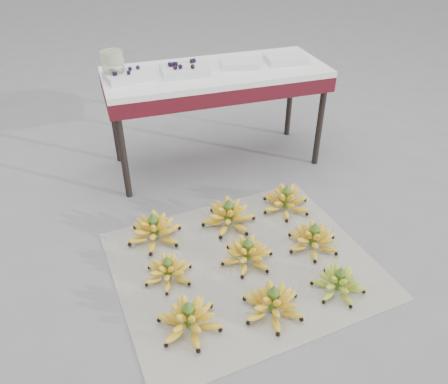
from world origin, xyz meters
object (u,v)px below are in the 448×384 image
object	(u,v)px
bunch_mid_center	(247,253)
vendor_table	(216,81)
bunch_mid_right	(313,239)
newspaper_mat	(244,265)
bunch_front_right	(338,283)
tray_far_left	(127,76)
tray_left	(184,70)
tray_far_right	(286,59)
bunch_mid_left	(168,271)
bunch_front_center	(273,303)
bunch_back_left	(154,230)
glass_jar	(113,65)
bunch_front_left	(189,319)
bunch_back_center	(229,216)
tray_right	(239,64)
bunch_back_right	(286,201)

from	to	relation	value
bunch_mid_center	vendor_table	bearing A→B (deg)	99.05
bunch_mid_center	bunch_mid_right	size ratio (longest dim) A/B	1.17
newspaper_mat	bunch_front_right	bearing A→B (deg)	-39.90
tray_far_left	tray_left	bearing A→B (deg)	-2.16
vendor_table	tray_far_right	size ratio (longest dim) A/B	5.02
newspaper_mat	bunch_mid_left	world-z (taller)	bunch_mid_left
vendor_table	tray_far_left	xyz separation A→B (m)	(-0.54, -0.01, 0.10)
bunch_front_center	bunch_front_right	distance (m)	0.34
bunch_front_right	bunch_back_left	distance (m)	0.98
tray_left	glass_jar	distance (m)	0.41
tray_far_right	bunch_front_right	bearing A→B (deg)	-102.03
bunch_front_left	bunch_back_left	bearing A→B (deg)	70.06
tray_left	bunch_mid_left	bearing A→B (deg)	-109.97
bunch_mid_right	glass_jar	size ratio (longest dim) A/B	1.80
bunch_front_right	bunch_mid_right	world-z (taller)	bunch_mid_right
bunch_back_left	tray_far_left	world-z (taller)	tray_far_left
newspaper_mat	bunch_back_center	bearing A→B (deg)	84.71
newspaper_mat	tray_right	distance (m)	1.26
bunch_back_left	bunch_back_right	xyz separation A→B (m)	(0.78, 0.03, -0.00)
newspaper_mat	tray_right	size ratio (longest dim) A/B	4.80
bunch_back_center	vendor_table	xyz separation A→B (m)	(0.15, 0.69, 0.51)
bunch_back_center	tray_left	xyz separation A→B (m)	(-0.06, 0.67, 0.61)
tray_left	glass_jar	xyz separation A→B (m)	(-0.40, 0.05, 0.05)
bunch_front_left	bunch_front_center	xyz separation A→B (m)	(0.37, -0.03, -0.00)
vendor_table	bunch_back_left	bearing A→B (deg)	-129.36
bunch_front_right	bunch_mid_left	xyz separation A→B (m)	(-0.74, 0.32, -0.00)
bunch_front_left	tray_right	bearing A→B (deg)	39.64
tray_far_left	vendor_table	bearing A→B (deg)	0.96
bunch_front_left	tray_right	size ratio (longest dim) A/B	1.39
bunch_mid_center	glass_jar	world-z (taller)	glass_jar
newspaper_mat	bunch_mid_right	distance (m)	0.39
bunch_mid_center	tray_far_left	size ratio (longest dim) A/B	1.19
glass_jar	bunch_front_right	bearing A→B (deg)	-59.76
bunch_front_right	tray_far_left	distance (m)	1.62
bunch_mid_center	bunch_back_center	bearing A→B (deg)	106.44
bunch_front_left	bunch_mid_center	size ratio (longest dim) A/B	1.09
newspaper_mat	tray_left	size ratio (longest dim) A/B	4.37
newspaper_mat	bunch_front_center	xyz separation A→B (m)	(0.02, -0.32, 0.06)
tray_far_left	bunch_mid_left	bearing A→B (deg)	-90.98
bunch_front_center	bunch_front_right	bearing A→B (deg)	-0.77
bunch_back_right	tray_left	world-z (taller)	tray_left
bunch_front_center	tray_far_right	bearing A→B (deg)	60.31
tray_far_left	tray_far_right	distance (m)	1.00
bunch_back_right	glass_jar	bearing A→B (deg)	134.34
tray_left	tray_right	bearing A→B (deg)	3.09
newspaper_mat	bunch_front_center	bearing A→B (deg)	-86.99
bunch_front_center	bunch_back_left	bearing A→B (deg)	117.11
bunch_front_right	tray_far_left	size ratio (longest dim) A/B	0.88
tray_far_left	glass_jar	distance (m)	0.10
vendor_table	tray_left	bearing A→B (deg)	-173.87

